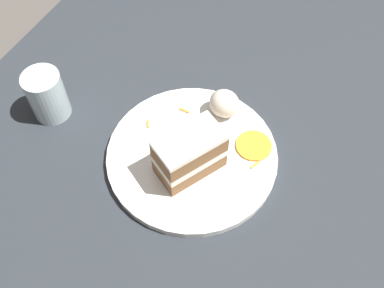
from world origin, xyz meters
TOP-DOWN VIEW (x-y plane):
  - ground_plane at (0.00, 0.00)m, footprint 6.00×6.00m
  - dining_table at (0.00, 0.00)m, footprint 0.96×1.19m
  - plate at (-0.03, 0.03)m, footprint 0.29×0.29m
  - cake_slice at (-0.02, 0.00)m, footprint 0.10×0.12m
  - cream_dollop at (-0.02, 0.13)m, footprint 0.05×0.05m
  - orange_garnish at (0.06, 0.09)m, footprint 0.06×0.06m
  - carrot_shreds_scatter at (-0.05, 0.06)m, footprint 0.21×0.12m
  - drinking_glass at (-0.31, 0.00)m, footprint 0.07×0.07m

SIDE VIEW (x-z plane):
  - ground_plane at x=0.00m, z-range 0.00..0.00m
  - dining_table at x=0.00m, z-range 0.00..0.02m
  - plate at x=-0.03m, z-range 0.02..0.04m
  - carrot_shreds_scatter at x=-0.05m, z-range 0.04..0.04m
  - orange_garnish at x=0.06m, z-range 0.04..0.04m
  - drinking_glass at x=-0.31m, z-range 0.02..0.11m
  - cream_dollop at x=-0.02m, z-range 0.04..0.09m
  - cake_slice at x=-0.02m, z-range 0.04..0.12m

